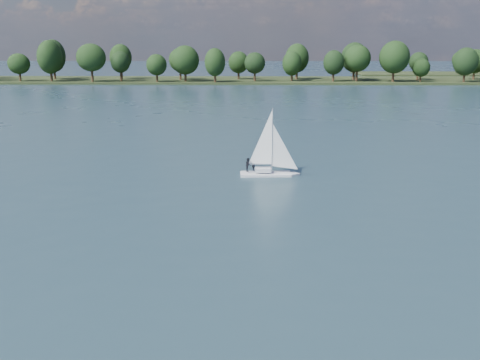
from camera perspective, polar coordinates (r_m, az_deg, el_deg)
ground at (r=108.72m, az=2.04°, el=6.41°), size 700.00×700.00×0.00m
far_shore at (r=220.17m, az=1.57°, el=10.50°), size 660.00×40.00×1.50m
sailboat at (r=62.50m, az=2.83°, el=2.53°), size 6.42×2.09×8.34m
treeline at (r=215.66m, az=-0.94°, el=12.58°), size 562.08×73.75×17.37m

